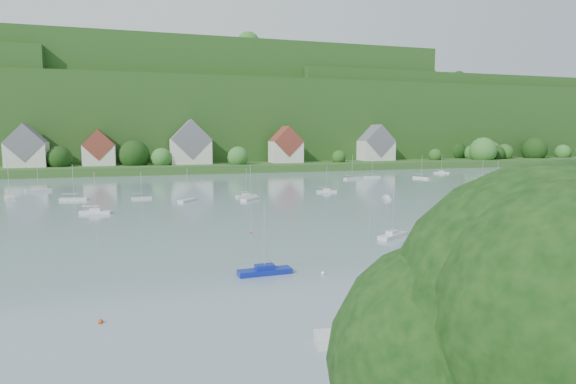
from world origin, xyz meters
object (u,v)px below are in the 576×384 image
(near_sailboat_5, at_px, (550,225))
(near_sailboat_1, at_px, (265,270))
(near_sailboat_2, at_px, (368,336))
(near_sailboat_4, at_px, (518,292))
(near_sailboat_3, at_px, (393,235))

(near_sailboat_5, bearing_deg, near_sailboat_1, -112.93)
(near_sailboat_2, bearing_deg, near_sailboat_4, 26.59)
(near_sailboat_2, relative_size, near_sailboat_5, 1.21)
(near_sailboat_3, xyz_separation_m, near_sailboat_4, (-1.83, -26.68, 0.04))
(near_sailboat_1, relative_size, near_sailboat_3, 1.01)
(near_sailboat_1, relative_size, near_sailboat_4, 0.86)
(near_sailboat_3, distance_m, near_sailboat_4, 26.75)
(near_sailboat_2, relative_size, near_sailboat_3, 1.33)
(near_sailboat_2, distance_m, near_sailboat_3, 37.45)
(near_sailboat_1, bearing_deg, near_sailboat_4, -36.33)
(near_sailboat_1, relative_size, near_sailboat_5, 0.93)
(near_sailboat_3, height_order, near_sailboat_5, near_sailboat_5)
(near_sailboat_4, bearing_deg, near_sailboat_5, 49.20)
(near_sailboat_2, bearing_deg, near_sailboat_5, 43.68)
(near_sailboat_1, distance_m, near_sailboat_2, 19.34)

